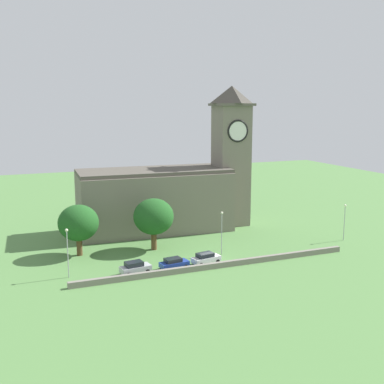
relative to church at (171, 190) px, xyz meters
The scene contains 11 objects.
ground_plane 10.45m from the church, 100.62° to the right, with size 200.00×200.00×0.00m, color #517F42.
church is the anchor object (origin of this frame).
quay_barrier 26.35m from the church, 92.83° to the right, with size 45.62×0.70×0.90m, color gray.
car_silver 27.71m from the church, 121.17° to the right, with size 4.79×2.80×1.92m.
car_blue 25.15m from the church, 108.61° to the right, with size 4.69×2.71×1.67m.
car_white 23.84m from the church, 95.65° to the right, with size 4.96×2.90×1.79m.
streetlamp_west_end 31.39m from the church, 138.24° to the right, with size 0.44×0.44×7.36m.
streetlamp_west_mid 19.69m from the church, 83.89° to the right, with size 0.44×0.44×7.42m.
streetlamp_central 33.69m from the church, 36.73° to the right, with size 0.44×0.44×6.82m.
tree_by_tower 22.98m from the church, 151.86° to the right, with size 6.72×6.72×8.61m.
tree_riverside_east 14.66m from the church, 121.64° to the right, with size 6.97×6.97×9.05m.
Camera 1 is at (-30.06, -67.28, 24.82)m, focal length 44.56 mm.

